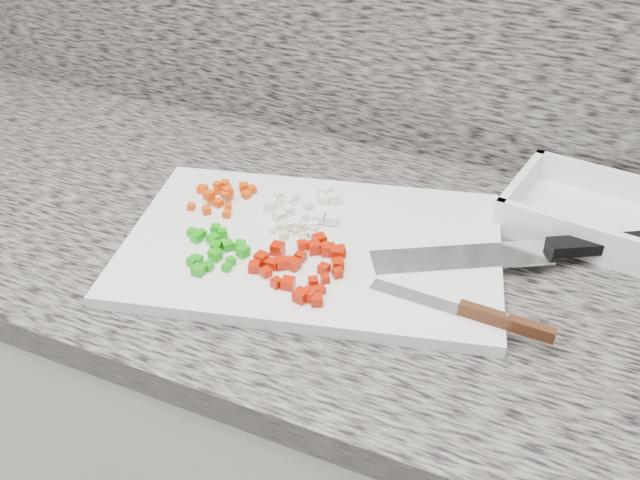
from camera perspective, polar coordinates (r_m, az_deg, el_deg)
The scene contains 11 objects.
cabinet at distance 1.33m, azimuth -0.43°, elevation -16.60°, with size 3.92×0.62×0.86m, color silver.
countertop at distance 1.02m, azimuth -0.54°, elevation -0.48°, with size 3.96×0.64×0.04m, color slate.
cutting_board at distance 0.97m, azimuth -0.60°, elevation -0.49°, with size 0.50×0.33×0.02m, color silver.
carrot_pile at distance 1.06m, azimuth -7.73°, elevation 3.65°, with size 0.08×0.09×0.02m.
onion_pile at distance 1.02m, azimuth -1.09°, elevation 2.73°, with size 0.12×0.13×0.01m.
green_pepper_pile at distance 0.95m, azimuth -8.45°, elevation -0.73°, with size 0.10×0.11×0.01m.
red_pepper_pile at distance 0.91m, azimuth -1.33°, elevation -1.91°, with size 0.12×0.14×0.02m.
garlic_pile at distance 0.97m, azimuth -1.96°, elevation 0.68°, with size 0.07×0.04×0.01m.
chef_knife at distance 0.99m, azimuth 18.34°, elevation -0.67°, with size 0.35×0.23×0.02m.
paring_knife at distance 0.85m, azimuth 12.82°, elevation -5.87°, with size 0.22×0.03×0.02m.
tray at distance 1.08m, azimuth 21.50°, elevation 1.64°, with size 0.27×0.21×0.05m.
Camera 1 is at (0.35, 0.69, 1.46)m, focal length 40.00 mm.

